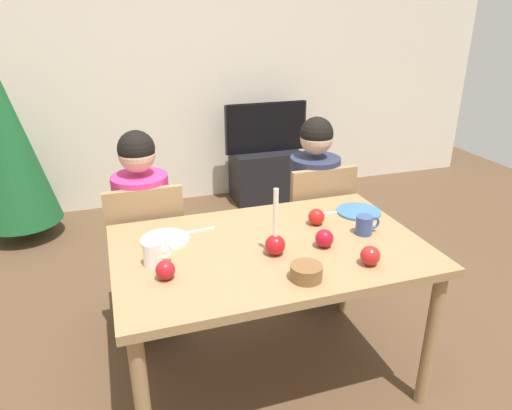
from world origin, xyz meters
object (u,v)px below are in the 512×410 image
(apple_by_left_plate, at_px, (165,270))
(chair_right, at_px, (314,224))
(chair_left, at_px, (147,248))
(mug_right, at_px, (365,225))
(dining_table, at_px, (270,262))
(christmas_tree, at_px, (8,145))
(plate_right, at_px, (359,212))
(apple_near_candle, at_px, (370,256))
(mug_left, at_px, (153,254))
(tv, at_px, (266,128))
(apple_far_edge, at_px, (324,238))
(person_left_child, at_px, (145,237))
(plate_left, at_px, (165,240))
(person_right_child, at_px, (313,213))
(bowl_walnuts, at_px, (306,272))
(candle_centerpiece, at_px, (275,241))
(apple_by_right_mug, at_px, (316,217))
(tv_stand, at_px, (266,175))

(apple_by_left_plate, bearing_deg, chair_right, 36.54)
(chair_left, xyz_separation_m, mug_right, (0.98, -0.63, 0.28))
(dining_table, relative_size, christmas_tree, 0.94)
(chair_right, relative_size, plate_right, 3.92)
(chair_right, height_order, apple_by_left_plate, chair_right)
(apple_near_candle, bearing_deg, christmas_tree, 125.16)
(apple_near_candle, bearing_deg, mug_left, 161.87)
(tv, distance_m, apple_far_edge, 2.45)
(chair_right, xyz_separation_m, apple_far_edge, (-0.29, -0.69, 0.28))
(person_left_child, bearing_deg, mug_left, -91.12)
(christmas_tree, height_order, plate_left, christmas_tree)
(person_right_child, height_order, plate_right, person_right_child)
(chair_right, relative_size, bowl_walnuts, 6.95)
(candle_centerpiece, height_order, apple_far_edge, candle_centerpiece)
(mug_right, distance_m, apple_far_edge, 0.25)
(plate_right, bearing_deg, apple_far_edge, -139.79)
(plate_right, distance_m, apple_by_left_plate, 1.11)
(christmas_tree, bearing_deg, apple_by_right_mug, -50.15)
(apple_by_left_plate, bearing_deg, apple_by_right_mug, 19.44)
(tv_stand, relative_size, bowl_walnuts, 4.94)
(mug_right, bearing_deg, bowl_walnuts, -146.28)
(mug_left, bearing_deg, person_left_child, 88.88)
(plate_left, bearing_deg, apple_near_candle, -31.86)
(tv, bearing_deg, tv_stand, -90.00)
(chair_right, bearing_deg, mug_right, -94.08)
(plate_left, relative_size, apple_by_right_mug, 2.76)
(chair_left, height_order, tv_stand, chair_left)
(mug_left, relative_size, mug_right, 1.02)
(plate_left, xyz_separation_m, apple_by_left_plate, (-0.04, -0.33, 0.03))
(chair_right, bearing_deg, bowl_walnuts, -117.23)
(chair_left, bearing_deg, candle_centerpiece, -54.01)
(tv_stand, xyz_separation_m, candle_centerpiece, (-0.80, -2.38, 0.57))
(chair_right, height_order, tv, tv)
(apple_by_right_mug, bearing_deg, bowl_walnuts, -119.31)
(bowl_walnuts, bearing_deg, chair_left, 120.79)
(tv, relative_size, bowl_walnuts, 6.10)
(person_left_child, relative_size, candle_centerpiece, 3.82)
(chair_left, relative_size, tv_stand, 1.41)
(christmas_tree, height_order, mug_right, christmas_tree)
(plate_left, distance_m, apple_far_edge, 0.73)
(person_right_child, bearing_deg, plate_right, -82.85)
(chair_left, relative_size, christmas_tree, 0.60)
(mug_left, height_order, bowl_walnuts, mug_left)
(candle_centerpiece, bearing_deg, chair_right, 53.00)
(christmas_tree, bearing_deg, candle_centerpiece, -58.43)
(apple_far_edge, bearing_deg, apple_by_right_mug, 73.57)
(candle_centerpiece, bearing_deg, person_left_child, 124.75)
(tv, bearing_deg, dining_table, -108.96)
(person_right_child, bearing_deg, bowl_walnuts, -116.44)
(tv, distance_m, plate_left, 2.44)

